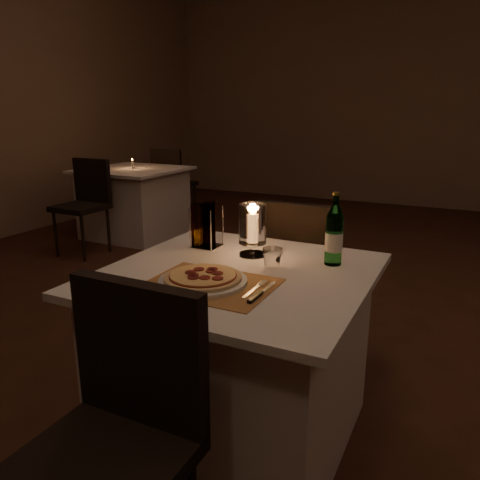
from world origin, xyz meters
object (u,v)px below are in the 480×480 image
at_px(main_table, 238,355).
at_px(neighbor_table_left, 135,202).
at_px(chair_far, 298,265).
at_px(pizza, 203,277).
at_px(hurricane_candle, 253,226).
at_px(chair_near, 119,417).
at_px(plate, 203,281).
at_px(water_bottle, 334,236).
at_px(tumbler, 272,258).

bearing_deg(main_table, neighbor_table_left, 135.26).
height_order(main_table, chair_far, chair_far).
distance_m(pizza, hurricane_candle, 0.40).
xyz_separation_m(chair_near, hurricane_candle, (-0.03, 0.92, 0.32)).
bearing_deg(chair_far, plate, -93.20).
bearing_deg(neighbor_table_left, hurricane_candle, -42.63).
height_order(chair_far, water_bottle, water_bottle).
bearing_deg(main_table, chair_far, 90.00).
height_order(pizza, hurricane_candle, hurricane_candle).
height_order(plate, hurricane_candle, hurricane_candle).
bearing_deg(hurricane_candle, chair_far, 86.31).
distance_m(main_table, hurricane_candle, 0.54).
bearing_deg(chair_far, pizza, -93.19).
distance_m(main_table, water_bottle, 0.62).
relative_size(chair_near, neighbor_table_left, 0.90).
height_order(chair_near, hurricane_candle, hurricane_candle).
height_order(chair_near, pizza, chair_near).
bearing_deg(plate, neighbor_table_left, 132.67).
relative_size(chair_far, water_bottle, 3.05).
bearing_deg(chair_near, hurricane_candle, 92.04).
bearing_deg(main_table, tumbler, 44.84).
bearing_deg(water_bottle, tumbler, -145.00).
bearing_deg(tumbler, chair_near, -97.17).
height_order(plate, pizza, pizza).
height_order(plate, neighbor_table_left, plate).
distance_m(chair_near, tumbler, 0.85).
relative_size(chair_far, plate, 2.81).
bearing_deg(chair_far, water_bottle, -56.65).
relative_size(chair_near, chair_far, 1.00).
relative_size(tumbler, water_bottle, 0.27).
bearing_deg(hurricane_candle, main_table, -81.01).
xyz_separation_m(plate, water_bottle, (0.36, 0.43, 0.11)).
bearing_deg(plate, water_bottle, 49.94).
height_order(main_table, hurricane_candle, hurricane_candle).
xyz_separation_m(main_table, chair_near, (-0.00, -0.71, 0.18)).
relative_size(plate, water_bottle, 1.09).
bearing_deg(neighbor_table_left, water_bottle, -38.47).
xyz_separation_m(chair_near, chair_far, (0.00, 1.43, 0.00)).
xyz_separation_m(tumbler, hurricane_candle, (-0.14, 0.10, 0.09)).
height_order(main_table, tumbler, tumbler).
height_order(chair_near, tumbler, chair_near).
distance_m(chair_near, hurricane_candle, 0.98).
height_order(main_table, chair_near, chair_near).
relative_size(chair_near, plate, 2.81).
bearing_deg(water_bottle, chair_near, -107.79).
distance_m(water_bottle, neighbor_table_left, 3.62).
distance_m(chair_far, neighbor_table_left, 3.06).
distance_m(tumbler, hurricane_candle, 0.19).
distance_m(chair_far, plate, 0.92).
xyz_separation_m(pizza, water_bottle, (0.36, 0.43, 0.09)).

